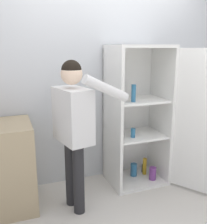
# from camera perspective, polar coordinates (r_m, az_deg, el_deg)

# --- Properties ---
(ground_plane) EXTENTS (12.00, 12.00, 0.00)m
(ground_plane) POSITION_cam_1_polar(r_m,az_deg,el_deg) (2.87, 7.30, -21.34)
(ground_plane) COLOR beige
(wall_back) EXTENTS (7.00, 0.06, 2.55)m
(wall_back) POSITION_cam_1_polar(r_m,az_deg,el_deg) (3.26, -0.14, 7.31)
(wall_back) COLOR silver
(wall_back) RESTS_ON ground_plane
(refrigerator) EXTENTS (1.09, 1.13, 1.68)m
(refrigerator) POSITION_cam_1_polar(r_m,az_deg,el_deg) (3.18, 10.28, -1.36)
(refrigerator) COLOR white
(refrigerator) RESTS_ON ground_plane
(person) EXTENTS (0.69, 0.57, 1.54)m
(person) POSITION_cam_1_polar(r_m,az_deg,el_deg) (2.57, -6.50, -1.70)
(person) COLOR #262628
(person) RESTS_ON ground_plane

